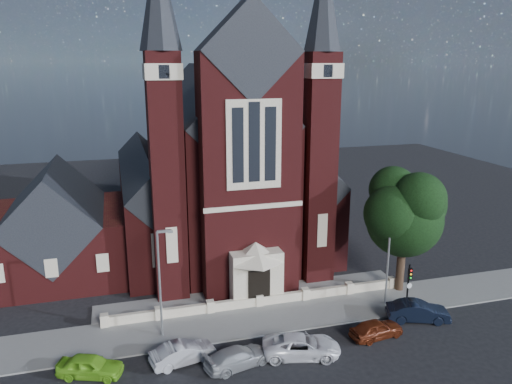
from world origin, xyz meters
The scene contains 16 objects.
ground centered at (0.00, 15.00, 0.00)m, with size 120.00×120.00×0.00m, color black.
pavement_strip centered at (0.00, 4.50, 0.00)m, with size 60.00×5.00×0.12m, color slate.
forecourt_paving centered at (0.00, 8.50, 0.00)m, with size 26.00×3.00×0.14m, color slate.
forecourt_wall centered at (0.00, 6.50, 0.00)m, with size 24.00×0.40×0.90m, color #BAAF94.
church centered at (0.00, 22.94, 8.19)m, with size 20.01×34.90×29.20m.
parish_hall centered at (-16.00, 18.00, 4.01)m, with size 12.00×12.20×10.24m.
street_tree centered at (12.60, 5.71, 6.96)m, with size 6.40×6.60×10.70m.
street_lamp_left centered at (-7.91, 4.00, 4.60)m, with size 1.16×0.22×8.09m.
street_lamp_right centered at (10.09, 4.00, 4.60)m, with size 1.16×0.22×8.09m.
traffic_signal centered at (11.00, 2.43, 2.58)m, with size 0.28×0.42×4.00m.
car_lime_van centered at (-12.80, 0.57, 0.70)m, with size 1.65×4.11×1.40m, color #7CCC28.
car_silver_a centered at (-6.98, 0.40, 0.71)m, with size 1.51×4.33×1.43m, color #AAACB2.
car_silver_b centered at (-3.61, -0.97, 0.66)m, with size 1.84×4.52×1.31m, color #96999D.
car_white_suv centered at (0.78, -1.00, 0.73)m, with size 2.42×5.26×1.46m, color white.
car_dark_red centered at (6.77, -0.31, 0.68)m, with size 1.61×3.99×1.36m, color #5D2210.
car_navy centered at (11.03, 0.98, 0.77)m, with size 1.63×4.69×1.54m, color black.
Camera 1 is at (-10.33, -28.75, 19.26)m, focal length 35.00 mm.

